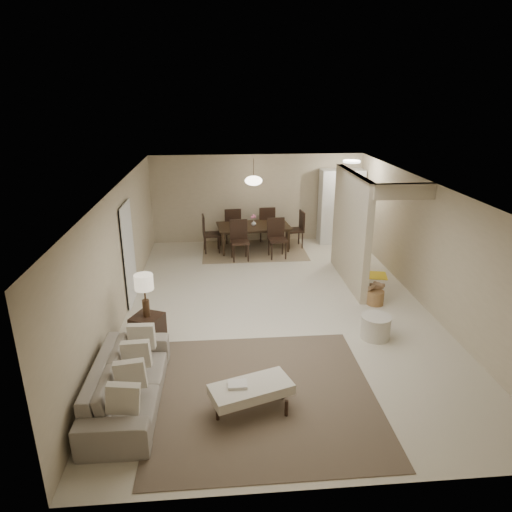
{
  "coord_description": "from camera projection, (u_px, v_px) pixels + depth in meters",
  "views": [
    {
      "loc": [
        -1.13,
        -8.28,
        4.13
      ],
      "look_at": [
        -0.4,
        0.22,
        1.05
      ],
      "focal_mm": 32.0,
      "sensor_mm": 36.0,
      "label": 1
    }
  ],
  "objects": [
    {
      "name": "round_pouf",
      "position": [
        376.0,
        327.0,
        8.07
      ],
      "size": [
        0.53,
        0.53,
        0.41
      ],
      "primitive_type": "cylinder",
      "color": "beige",
      "rests_on": "floor"
    },
    {
      "name": "sofa",
      "position": [
        128.0,
        382.0,
        6.33
      ],
      "size": [
        2.29,
        0.93,
        0.67
      ],
      "primitive_type": "imported",
      "rotation": [
        0.0,
        0.0,
        1.55
      ],
      "color": "gray",
      "rests_on": "floor"
    },
    {
      "name": "floor",
      "position": [
        277.0,
        308.0,
        9.26
      ],
      "size": [
        9.0,
        9.0,
        0.0
      ],
      "primitive_type": "plane",
      "color": "beige",
      "rests_on": "ground"
    },
    {
      "name": "ceiling",
      "position": [
        279.0,
        186.0,
        8.41
      ],
      "size": [
        9.0,
        9.0,
        0.0
      ],
      "primitive_type": "plane",
      "rotation": [
        3.14,
        0.0,
        0.0
      ],
      "color": "white",
      "rests_on": "back_wall"
    },
    {
      "name": "pantry_cabinet",
      "position": [
        340.0,
        207.0,
        12.98
      ],
      "size": [
        1.2,
        0.55,
        2.1
      ],
      "primitive_type": "cube",
      "color": "white",
      "rests_on": "floor"
    },
    {
      "name": "doorway",
      "position": [
        128.0,
        255.0,
        9.23
      ],
      "size": [
        0.04,
        0.9,
        2.04
      ],
      "primitive_type": "cube",
      "color": "black",
      "rests_on": "floor"
    },
    {
      "name": "wicker_basket",
      "position": [
        375.0,
        298.0,
        9.37
      ],
      "size": [
        0.44,
        0.44,
        0.29
      ],
      "primitive_type": "cylinder",
      "rotation": [
        0.0,
        0.0,
        -0.36
      ],
      "color": "#9C6A3E",
      "rests_on": "floor"
    },
    {
      "name": "pendant_light",
      "position": [
        254.0,
        181.0,
        12.03
      ],
      "size": [
        0.46,
        0.46,
        0.71
      ],
      "color": "#4D3421",
      "rests_on": "ceiling"
    },
    {
      "name": "living_rug",
      "position": [
        263.0,
        394.0,
        6.59
      ],
      "size": [
        3.2,
        3.2,
        0.01
      ],
      "primitive_type": "cube",
      "color": "brown",
      "rests_on": "floor"
    },
    {
      "name": "vase",
      "position": [
        254.0,
        223.0,
        12.43
      ],
      "size": [
        0.14,
        0.14,
        0.14
      ],
      "primitive_type": "imported",
      "rotation": [
        0.0,
        0.0,
        -0.05
      ],
      "color": "white",
      "rests_on": "dining_table"
    },
    {
      "name": "yellow_mat",
      "position": [
        368.0,
        275.0,
        10.9
      ],
      "size": [
        0.95,
        0.71,
        0.01
      ],
      "primitive_type": "cube",
      "rotation": [
        0.0,
        0.0,
        -0.24
      ],
      "color": "yellow",
      "rests_on": "floor"
    },
    {
      "name": "side_table",
      "position": [
        148.0,
        329.0,
        7.89
      ],
      "size": [
        0.62,
        0.62,
        0.52
      ],
      "primitive_type": "cube",
      "rotation": [
        0.0,
        0.0,
        -0.42
      ],
      "color": "black",
      "rests_on": "floor"
    },
    {
      "name": "partition",
      "position": [
        351.0,
        229.0,
        10.15
      ],
      "size": [
        0.15,
        2.5,
        2.5
      ],
      "primitive_type": "cube",
      "color": "#BAAB8D",
      "rests_on": "floor"
    },
    {
      "name": "dining_rug",
      "position": [
        254.0,
        249.0,
        12.68
      ],
      "size": [
        2.8,
        2.1,
        0.01
      ],
      "primitive_type": "cube",
      "color": "#7D6E4D",
      "rests_on": "floor"
    },
    {
      "name": "right_wall",
      "position": [
        427.0,
        245.0,
        9.07
      ],
      "size": [
        0.0,
        9.0,
        9.0
      ],
      "primitive_type": "plane",
      "rotation": [
        1.57,
        0.0,
        -1.57
      ],
      "color": "#BAAB8D",
      "rests_on": "floor"
    },
    {
      "name": "flush_light",
      "position": [
        352.0,
        161.0,
        11.61
      ],
      "size": [
        0.44,
        0.44,
        0.05
      ],
      "primitive_type": "cylinder",
      "color": "white",
      "rests_on": "ceiling"
    },
    {
      "name": "ottoman_bench",
      "position": [
        251.0,
        390.0,
        6.19
      ],
      "size": [
        1.21,
        0.84,
        0.4
      ],
      "rotation": [
        0.0,
        0.0,
        0.33
      ],
      "color": "beige",
      "rests_on": "living_rug"
    },
    {
      "name": "dining_chairs",
      "position": [
        254.0,
        232.0,
        12.51
      ],
      "size": [
        2.8,
        2.13,
        1.03
      ],
      "color": "black",
      "rests_on": "dining_rug"
    },
    {
      "name": "left_wall",
      "position": [
        120.0,
        254.0,
        8.59
      ],
      "size": [
        0.0,
        9.0,
        9.0
      ],
      "primitive_type": "plane",
      "rotation": [
        1.57,
        0.0,
        1.57
      ],
      "color": "#BAAB8D",
      "rests_on": "floor"
    },
    {
      "name": "back_wall",
      "position": [
        257.0,
        199.0,
        13.05
      ],
      "size": [
        6.0,
        0.0,
        6.0
      ],
      "primitive_type": "plane",
      "rotation": [
        1.57,
        0.0,
        0.0
      ],
      "color": "#BAAB8D",
      "rests_on": "floor"
    },
    {
      "name": "table_lamp",
      "position": [
        144.0,
        286.0,
        7.61
      ],
      "size": [
        0.32,
        0.32,
        0.76
      ],
      "color": "#4D3421",
      "rests_on": "side_table"
    },
    {
      "name": "dining_table",
      "position": [
        254.0,
        238.0,
        12.57
      ],
      "size": [
        2.05,
        1.27,
        0.69
      ],
      "primitive_type": "imported",
      "rotation": [
        0.0,
        0.0,
        0.09
      ],
      "color": "black",
      "rests_on": "dining_rug"
    }
  ]
}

